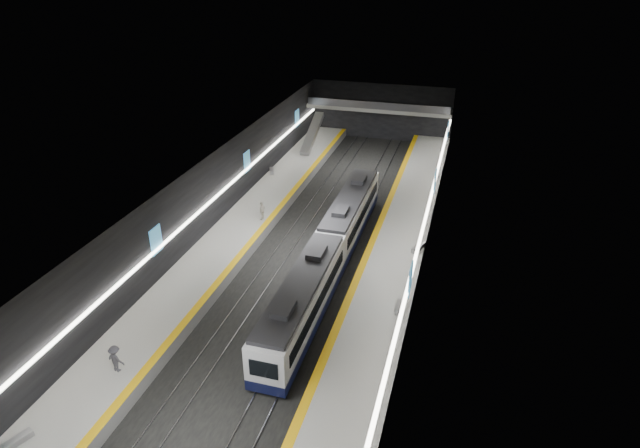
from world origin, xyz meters
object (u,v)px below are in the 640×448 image
(train, at_px, (329,251))
(passenger_left_a, at_px, (262,211))
(escalator, at_px, (312,133))
(bench_left_far, at_px, (272,171))
(bench_right_near, at_px, (399,307))
(passenger_left_b, at_px, (116,359))
(bench_right_far, at_px, (418,247))
(bench_left_near, at_px, (17,441))

(train, distance_m, passenger_left_a, 10.40)
(escalator, xyz_separation_m, bench_left_far, (-2.00, -10.11, -1.69))
(bench_right_near, bearing_deg, passenger_left_a, 141.75)
(escalator, xyz_separation_m, passenger_left_b, (0.58, -44.26, -0.95))
(train, distance_m, bench_right_near, 8.37)
(bench_right_far, height_order, passenger_left_a, passenger_left_a)
(bench_right_far, bearing_deg, passenger_left_b, -109.89)
(bench_left_far, distance_m, bench_right_near, 29.48)
(train, height_order, bench_right_far, train)
(escalator, bearing_deg, bench_right_near, -63.12)
(train, height_order, bench_left_near, train)
(bench_left_near, bearing_deg, passenger_left_a, 106.13)
(bench_left_far, height_order, bench_right_near, bench_left_far)
(bench_right_near, xyz_separation_m, passenger_left_a, (-15.16, 10.97, 0.75))
(train, relative_size, passenger_left_b, 15.86)
(train, xyz_separation_m, escalator, (-10.00, 27.97, 0.70))
(escalator, distance_m, bench_right_far, 29.17)
(passenger_left_b, bearing_deg, bench_right_far, -119.40)
(passenger_left_b, bearing_deg, bench_left_near, 83.03)
(passenger_left_a, bearing_deg, bench_left_near, -3.01)
(train, distance_m, passenger_left_b, 18.82)
(escalator, xyz_separation_m, passenger_left_a, (1.52, -21.94, -0.95))
(passenger_left_b, bearing_deg, train, -110.90)
(bench_left_near, xyz_separation_m, passenger_left_b, (1.83, 6.35, 0.75))
(escalator, height_order, bench_left_far, escalator)
(bench_left_far, relative_size, passenger_left_b, 0.89)
(bench_right_near, height_order, bench_right_far, bench_right_far)
(escalator, relative_size, bench_right_far, 4.25)
(bench_left_far, bearing_deg, passenger_left_a, -95.64)
(passenger_left_b, bearing_deg, bench_right_near, -135.68)
(train, relative_size, passenger_left_a, 15.81)
(bench_right_near, relative_size, passenger_left_b, 0.85)
(train, height_order, passenger_left_a, train)
(passenger_left_a, bearing_deg, passenger_left_b, 0.11)
(bench_left_far, height_order, passenger_left_a, passenger_left_a)
(escalator, relative_size, bench_right_near, 4.94)
(train, relative_size, bench_left_far, 17.88)
(bench_left_far, bearing_deg, bench_right_near, -72.89)
(bench_left_near, distance_m, bench_right_near, 25.20)
(bench_left_near, xyz_separation_m, bench_right_near, (17.94, 17.70, 0.00))
(bench_left_near, bearing_deg, bench_left_far, 112.72)
(bench_left_near, relative_size, bench_left_far, 0.96)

